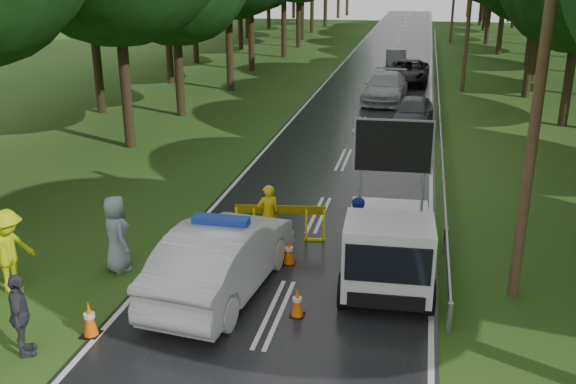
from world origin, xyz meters
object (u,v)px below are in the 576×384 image
(police_sedan, at_px, (222,258))
(queue_car_second, at_px, (385,88))
(queue_car_first, at_px, (413,113))
(queue_car_third, at_px, (408,72))
(civilian, at_px, (359,230))
(queue_car_fourth, at_px, (396,60))
(work_truck, at_px, (388,245))
(barrier, at_px, (280,214))
(officer, at_px, (268,214))

(police_sedan, distance_m, queue_car_second, 23.23)
(queue_car_first, distance_m, queue_car_third, 12.01)
(civilian, xyz_separation_m, queue_car_third, (0.37, 26.87, -0.12))
(police_sedan, relative_size, queue_car_fourth, 1.30)
(queue_car_first, bearing_deg, police_sedan, -97.60)
(work_truck, relative_size, queue_car_second, 0.88)
(barrier, relative_size, queue_car_first, 0.58)
(queue_car_first, xyz_separation_m, queue_car_third, (-0.60, 12.00, 0.02))
(queue_car_second, height_order, queue_car_third, queue_car_second)
(officer, distance_m, queue_car_third, 26.34)
(barrier, bearing_deg, police_sedan, -110.02)
(work_truck, relative_size, barrier, 1.91)
(queue_car_fourth, bearing_deg, queue_car_second, -94.31)
(police_sedan, height_order, barrier, police_sedan)
(queue_car_second, bearing_deg, civilian, -84.51)
(barrier, height_order, queue_car_third, queue_car_third)
(officer, xyz_separation_m, civilian, (2.53, -0.69, 0.03))
(queue_car_third, bearing_deg, officer, -94.02)
(queue_car_third, bearing_deg, barrier, -93.45)
(barrier, xyz_separation_m, queue_car_first, (3.21, 13.97, -0.05))
(police_sedan, bearing_deg, civilian, -135.93)
(work_truck, xyz_separation_m, barrier, (-3.04, 1.94, -0.22))
(police_sedan, bearing_deg, queue_car_first, -96.49)
(civilian, height_order, queue_car_first, civilian)
(queue_car_fourth, bearing_deg, queue_car_first, -89.04)
(civilian, distance_m, queue_car_first, 14.90)
(civilian, bearing_deg, queue_car_third, 48.19)
(barrier, relative_size, officer, 1.48)
(barrier, xyz_separation_m, civilian, (2.24, -0.90, 0.09))
(civilian, height_order, queue_car_second, civilian)
(officer, height_order, queue_car_first, officer)
(queue_car_first, xyz_separation_m, queue_car_second, (-1.66, 6.00, 0.05))
(queue_car_fourth, bearing_deg, police_sedan, -97.91)
(work_truck, distance_m, barrier, 3.61)
(queue_car_fourth, bearing_deg, queue_car_third, -84.25)
(work_truck, distance_m, queue_car_first, 15.91)
(work_truck, distance_m, queue_car_fourth, 33.94)
(barrier, distance_m, queue_car_second, 20.03)
(barrier, distance_m, queue_car_third, 26.10)
(civilian, bearing_deg, queue_car_first, 45.27)
(police_sedan, xyz_separation_m, officer, (0.37, 2.94, -0.02))
(work_truck, relative_size, officer, 2.83)
(barrier, height_order, officer, officer)
(queue_car_second, bearing_deg, police_sedan, -91.87)
(queue_car_first, bearing_deg, queue_car_second, 110.60)
(queue_car_second, height_order, queue_car_fourth, queue_car_second)
(queue_car_first, bearing_deg, officer, -98.71)
(queue_car_first, distance_m, queue_car_fourth, 18.08)
(queue_car_first, height_order, queue_car_third, queue_car_third)
(police_sedan, distance_m, queue_car_third, 29.31)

